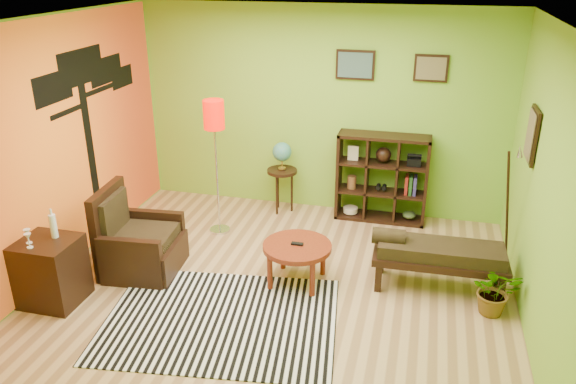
% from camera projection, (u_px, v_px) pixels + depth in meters
% --- Properties ---
extents(ground, '(5.00, 5.00, 0.00)m').
position_uv_depth(ground, '(278.00, 288.00, 6.12)').
color(ground, tan).
rests_on(ground, ground).
extents(room_shell, '(5.04, 4.54, 2.82)m').
position_uv_depth(room_shell, '(267.00, 127.00, 5.46)').
color(room_shell, '#7FBD33').
rests_on(room_shell, ground).
extents(zebra_rug, '(2.48, 1.97, 0.01)m').
position_uv_depth(zebra_rug, '(221.00, 319.00, 5.58)').
color(zebra_rug, white).
rests_on(zebra_rug, ground).
extents(coffee_table, '(0.75, 0.75, 0.48)m').
position_uv_depth(coffee_table, '(297.00, 250.00, 6.09)').
color(coffee_table, maroon).
rests_on(coffee_table, ground).
extents(armchair, '(0.88, 0.89, 0.99)m').
position_uv_depth(armchair, '(138.00, 246.00, 6.37)').
color(armchair, black).
rests_on(armchair, ground).
extents(side_cabinet, '(0.59, 0.54, 1.02)m').
position_uv_depth(side_cabinet, '(50.00, 271.00, 5.76)').
color(side_cabinet, black).
rests_on(side_cabinet, ground).
extents(floor_lamp, '(0.26, 0.26, 1.75)m').
position_uv_depth(floor_lamp, '(214.00, 127.00, 6.84)').
color(floor_lamp, silver).
rests_on(floor_lamp, ground).
extents(globe_table, '(0.42, 0.42, 1.01)m').
position_uv_depth(globe_table, '(282.00, 160.00, 7.68)').
color(globe_table, black).
rests_on(globe_table, ground).
extents(cube_shelf, '(1.20, 0.35, 1.20)m').
position_uv_depth(cube_shelf, '(383.00, 178.00, 7.50)').
color(cube_shelf, black).
rests_on(cube_shelf, ground).
extents(bench, '(1.44, 0.53, 0.65)m').
position_uv_depth(bench, '(436.00, 254.00, 5.97)').
color(bench, black).
rests_on(bench, ground).
extents(potted_plant, '(0.53, 0.57, 0.41)m').
position_uv_depth(potted_plant, '(494.00, 295.00, 5.61)').
color(potted_plant, '#26661E').
rests_on(potted_plant, ground).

